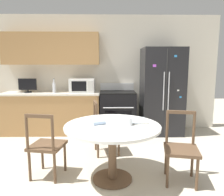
# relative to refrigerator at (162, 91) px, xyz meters

# --- Properties ---
(ground_plane) EXTENTS (14.00, 14.00, 0.00)m
(ground_plane) POSITION_rel_refrigerator_xyz_m (-1.24, -2.23, -0.93)
(ground_plane) COLOR beige
(back_wall) EXTENTS (5.20, 0.44, 2.60)m
(back_wall) POSITION_rel_refrigerator_xyz_m (-1.54, 0.36, 0.52)
(back_wall) COLOR silver
(back_wall) RESTS_ON ground_plane
(kitchen_counter) EXTENTS (2.10, 0.64, 0.90)m
(kitchen_counter) POSITION_rel_refrigerator_xyz_m (-2.40, 0.06, -0.47)
(kitchen_counter) COLOR #AD7F4C
(kitchen_counter) RESTS_ON ground_plane
(refrigerator) EXTENTS (0.87, 0.73, 1.85)m
(refrigerator) POSITION_rel_refrigerator_xyz_m (0.00, 0.00, 0.00)
(refrigerator) COLOR black
(refrigerator) RESTS_ON ground_plane
(oven_range) EXTENTS (0.76, 0.68, 1.08)m
(oven_range) POSITION_rel_refrigerator_xyz_m (-0.96, 0.03, -0.46)
(oven_range) COLOR black
(oven_range) RESTS_ON ground_plane
(microwave) EXTENTS (0.53, 0.39, 0.30)m
(microwave) POSITION_rel_refrigerator_xyz_m (-1.73, 0.09, 0.12)
(microwave) COLOR white
(microwave) RESTS_ON kitchen_counter
(countertop_tv) EXTENTS (0.38, 0.16, 0.30)m
(countertop_tv) POSITION_rel_refrigerator_xyz_m (-2.91, 0.06, 0.14)
(countertop_tv) COLOR black
(countertop_tv) RESTS_ON kitchen_counter
(counter_bottle) EXTENTS (0.06, 0.06, 0.30)m
(counter_bottle) POSITION_rel_refrigerator_xyz_m (-2.34, 0.04, 0.09)
(counter_bottle) COLOR silver
(counter_bottle) RESTS_ON kitchen_counter
(dining_table) EXTENTS (1.23, 1.23, 0.74)m
(dining_table) POSITION_rel_refrigerator_xyz_m (-1.12, -1.99, -0.32)
(dining_table) COLOR white
(dining_table) RESTS_ON ground_plane
(dining_chair_left) EXTENTS (0.49, 0.49, 0.90)m
(dining_chair_left) POSITION_rel_refrigerator_xyz_m (-1.99, -1.90, -0.49)
(dining_chair_left) COLOR brown
(dining_chair_left) RESTS_ON ground_plane
(dining_chair_far) EXTENTS (0.48, 0.48, 0.90)m
(dining_chair_far) POSITION_rel_refrigerator_xyz_m (-1.22, -1.12, -0.49)
(dining_chair_far) COLOR brown
(dining_chair_far) RESTS_ON ground_plane
(dining_chair_right) EXTENTS (0.50, 0.50, 0.90)m
(dining_chair_right) POSITION_rel_refrigerator_xyz_m (-0.24, -2.04, -0.49)
(dining_chair_right) COLOR brown
(dining_chair_right) RESTS_ON ground_plane
(candle_glass) EXTENTS (0.08, 0.08, 0.09)m
(candle_glass) POSITION_rel_refrigerator_xyz_m (-0.90, -2.01, -0.15)
(candle_glass) COLOR silver
(candle_glass) RESTS_ON dining_table
(folded_napkin) EXTENTS (0.17, 0.11, 0.05)m
(folded_napkin) POSITION_rel_refrigerator_xyz_m (-1.28, -1.97, -0.16)
(folded_napkin) COLOR #A3BCDB
(folded_napkin) RESTS_ON dining_table
(mail_stack) EXTENTS (0.24, 0.32, 0.02)m
(mail_stack) POSITION_rel_refrigerator_xyz_m (-0.76, -1.83, -0.17)
(mail_stack) COLOR white
(mail_stack) RESTS_ON dining_table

